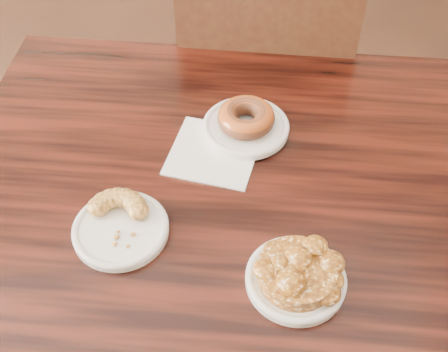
{
  "coord_description": "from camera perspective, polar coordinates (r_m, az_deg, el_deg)",
  "views": [
    {
      "loc": [
        0.24,
        -0.41,
        1.48
      ],
      "look_at": [
        0.28,
        0.2,
        0.8
      ],
      "focal_mm": 45.0,
      "sensor_mm": 36.0,
      "label": 1
    }
  ],
  "objects": [
    {
      "name": "cafe_table",
      "position": [
        1.24,
        -0.88,
        -14.76
      ],
      "size": [
        1.08,
        1.08,
        0.75
      ],
      "primitive_type": "cube",
      "rotation": [
        0.0,
        0.0,
        -0.16
      ],
      "color": "black",
      "rests_on": "floor"
    },
    {
      "name": "chair_far",
      "position": [
        1.59,
        4.02,
        7.55
      ],
      "size": [
        0.5,
        0.5,
        0.9
      ],
      "primitive_type": null,
      "rotation": [
        0.0,
        0.0,
        2.97
      ],
      "color": "black",
      "rests_on": "floor"
    },
    {
      "name": "napkin",
      "position": [
        1.02,
        -1.05,
        2.45
      ],
      "size": [
        0.19,
        0.19,
        0.0
      ],
      "primitive_type": "cube",
      "rotation": [
        0.0,
        0.0,
        -0.33
      ],
      "color": "white",
      "rests_on": "cafe_table"
    },
    {
      "name": "plate_donut",
      "position": [
        1.06,
        2.23,
        4.96
      ],
      "size": [
        0.16,
        0.16,
        0.01
      ],
      "primitive_type": "cylinder",
      "color": "white",
      "rests_on": "napkin"
    },
    {
      "name": "plate_cruller",
      "position": [
        0.92,
        -10.44,
        -5.39
      ],
      "size": [
        0.15,
        0.15,
        0.01
      ],
      "primitive_type": "cylinder",
      "color": "white",
      "rests_on": "cafe_table"
    },
    {
      "name": "plate_fritter",
      "position": [
        0.86,
        7.29,
        -10.39
      ],
      "size": [
        0.15,
        0.15,
        0.01
      ],
      "primitive_type": "cylinder",
      "color": "white",
      "rests_on": "cafe_table"
    },
    {
      "name": "glazed_donut",
      "position": [
        1.04,
        2.27,
        5.96
      ],
      "size": [
        0.11,
        0.11,
        0.04
      ],
      "primitive_type": "torus",
      "color": "#8D3614",
      "rests_on": "plate_donut"
    },
    {
      "name": "apple_fritter",
      "position": [
        0.84,
        7.45,
        -9.49
      ],
      "size": [
        0.16,
        0.16,
        0.04
      ],
      "primitive_type": null,
      "color": "#482207",
      "rests_on": "plate_fritter"
    },
    {
      "name": "cruller_fragment",
      "position": [
        0.9,
        -10.63,
        -4.56
      ],
      "size": [
        0.12,
        0.12,
        0.03
      ],
      "primitive_type": null,
      "color": "brown",
      "rests_on": "plate_cruller"
    }
  ]
}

